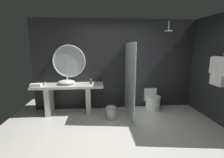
{
  "coord_description": "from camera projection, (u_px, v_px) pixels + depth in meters",
  "views": [
    {
      "loc": [
        -0.57,
        -2.81,
        1.82
      ],
      "look_at": [
        -0.23,
        0.89,
        1.08
      ],
      "focal_mm": 25.8,
      "sensor_mm": 36.0,
      "label": 1
    }
  ],
  "objects": [
    {
      "name": "shower_glass_panel",
      "position": [
        129.0,
        81.0,
        4.17
      ],
      "size": [
        0.02,
        1.28,
        1.93
      ],
      "primitive_type": "cube",
      "color": "silver",
      "rests_on": "ground_plane"
    },
    {
      "name": "rain_shower_head",
      "position": [
        168.0,
        30.0,
        4.28
      ],
      "size": [
        0.2,
        0.2,
        0.27
      ],
      "color": "silver"
    },
    {
      "name": "hanging_bathrobe",
      "position": [
        219.0,
        69.0,
        3.7
      ],
      "size": [
        0.2,
        0.56,
        0.74
      ],
      "color": "silver"
    },
    {
      "name": "round_wall_mirror",
      "position": [
        69.0,
        61.0,
        4.52
      ],
      "size": [
        0.92,
        0.04,
        0.92
      ],
      "color": "silver"
    },
    {
      "name": "back_wall_panel",
      "position": [
        117.0,
        65.0,
        4.75
      ],
      "size": [
        4.8,
        0.1,
        2.6
      ],
      "primitive_type": "cube",
      "color": "#232326",
      "rests_on": "ground_plane"
    },
    {
      "name": "soap_dispenser",
      "position": [
        91.0,
        82.0,
        4.41
      ],
      "size": [
        0.06,
        0.06,
        0.14
      ],
      "color": "#3D3323",
      "rests_on": "vanity_counter"
    },
    {
      "name": "tumbler_cup",
      "position": [
        45.0,
        84.0,
        4.26
      ],
      "size": [
        0.06,
        0.06,
        0.08
      ],
      "primitive_type": "cylinder",
      "color": "silver",
      "rests_on": "vanity_counter"
    },
    {
      "name": "vessel_sink",
      "position": [
        66.0,
        82.0,
        4.37
      ],
      "size": [
        0.46,
        0.37,
        0.16
      ],
      "color": "white",
      "rests_on": "vanity_counter"
    },
    {
      "name": "side_wall_right",
      "position": [
        220.0,
        69.0,
        3.85
      ],
      "size": [
        0.1,
        2.47,
        2.6
      ],
      "primitive_type": "cube",
      "color": "#232326",
      "rests_on": "ground_plane"
    },
    {
      "name": "toilet",
      "position": [
        152.0,
        101.0,
        4.77
      ],
      "size": [
        0.44,
        0.62,
        0.59
      ],
      "color": "white",
      "rests_on": "ground_plane"
    },
    {
      "name": "folded_hand_towel",
      "position": [
        36.0,
        85.0,
        4.09
      ],
      "size": [
        0.27,
        0.16,
        0.08
      ],
      "primitive_type": "cube",
      "rotation": [
        0.0,
        0.0,
        0.04
      ],
      "color": "white",
      "rests_on": "vanity_counter"
    },
    {
      "name": "waste_bin",
      "position": [
        111.0,
        112.0,
        4.1
      ],
      "size": [
        0.24,
        0.24,
        0.36
      ],
      "color": "silver",
      "rests_on": "ground_plane"
    },
    {
      "name": "ground_plane",
      "position": [
        128.0,
        141.0,
        3.15
      ],
      "size": [
        5.76,
        5.76,
        0.0
      ],
      "primitive_type": "plane",
      "color": "silver"
    },
    {
      "name": "vanity_counter",
      "position": [
        69.0,
        94.0,
        4.42
      ],
      "size": [
        1.88,
        0.6,
        0.82
      ],
      "color": "silver",
      "rests_on": "ground_plane"
    }
  ]
}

